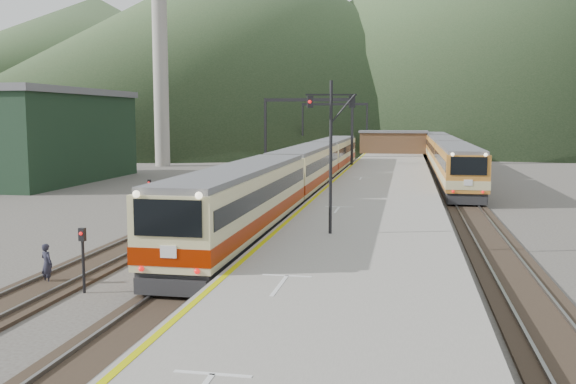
% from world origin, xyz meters
% --- Properties ---
extents(track_main, '(2.60, 200.00, 0.23)m').
position_xyz_m(track_main, '(0.00, 40.00, 0.07)').
color(track_main, black).
rests_on(track_main, ground).
extents(track_far, '(2.60, 200.00, 0.23)m').
position_xyz_m(track_far, '(-5.00, 40.00, 0.07)').
color(track_far, black).
rests_on(track_far, ground).
extents(track_second, '(2.60, 200.00, 0.23)m').
position_xyz_m(track_second, '(11.50, 40.00, 0.07)').
color(track_second, black).
rests_on(track_second, ground).
extents(platform, '(8.00, 100.00, 1.00)m').
position_xyz_m(platform, '(5.60, 38.00, 0.50)').
color(platform, gray).
rests_on(platform, ground).
extents(gantry_near, '(9.55, 0.25, 8.00)m').
position_xyz_m(gantry_near, '(-2.85, 55.00, 5.59)').
color(gantry_near, black).
rests_on(gantry_near, ground).
extents(gantry_far, '(9.55, 0.25, 8.00)m').
position_xyz_m(gantry_far, '(-2.85, 80.00, 5.59)').
color(gantry_far, black).
rests_on(gantry_far, ground).
extents(warehouse, '(14.50, 20.50, 8.60)m').
position_xyz_m(warehouse, '(-28.00, 42.00, 4.32)').
color(warehouse, black).
rests_on(warehouse, ground).
extents(smokestack, '(1.80, 1.80, 30.00)m').
position_xyz_m(smokestack, '(-22.00, 62.00, 15.00)').
color(smokestack, '#9E998E').
rests_on(smokestack, ground).
extents(station_shed, '(9.40, 4.40, 3.10)m').
position_xyz_m(station_shed, '(5.60, 78.00, 2.57)').
color(station_shed, brown).
rests_on(station_shed, platform).
extents(hill_a, '(180.00, 180.00, 60.00)m').
position_xyz_m(hill_a, '(-40.00, 190.00, 30.00)').
color(hill_a, '#2E4626').
rests_on(hill_a, ground).
extents(hill_b, '(220.00, 220.00, 75.00)m').
position_xyz_m(hill_b, '(30.00, 230.00, 37.50)').
color(hill_b, '#2E4626').
rests_on(hill_b, ground).
extents(hill_d, '(200.00, 200.00, 55.00)m').
position_xyz_m(hill_d, '(-120.00, 240.00, 27.50)').
color(hill_d, '#2E4626').
rests_on(hill_d, ground).
extents(main_train, '(2.80, 57.49, 3.42)m').
position_xyz_m(main_train, '(0.00, 35.50, 1.94)').
color(main_train, '#C6BD84').
rests_on(main_train, track_main).
extents(second_train, '(2.85, 58.53, 3.48)m').
position_xyz_m(second_train, '(11.50, 60.17, 1.97)').
color(second_train, '#BE782B').
rests_on(second_train, track_second).
extents(signal_mast, '(2.13, 0.74, 6.58)m').
position_xyz_m(signal_mast, '(4.27, 14.89, 5.03)').
color(signal_mast, black).
rests_on(signal_mast, platform).
extents(short_signal_a, '(0.24, 0.18, 2.27)m').
position_xyz_m(short_signal_a, '(-3.37, 7.45, 1.46)').
color(short_signal_a, black).
rests_on(short_signal_a, ground).
extents(short_signal_b, '(0.26, 0.23, 2.27)m').
position_xyz_m(short_signal_b, '(-2.41, 31.59, 1.46)').
color(short_signal_b, black).
rests_on(short_signal_b, ground).
extents(short_signal_c, '(0.27, 0.24, 2.27)m').
position_xyz_m(short_signal_c, '(-7.78, 23.85, 1.46)').
color(short_signal_c, black).
rests_on(short_signal_c, ground).
extents(worker, '(0.65, 0.56, 1.49)m').
position_xyz_m(worker, '(-5.29, 8.33, 0.75)').
color(worker, '#242432').
rests_on(worker, ground).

